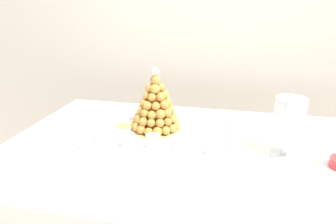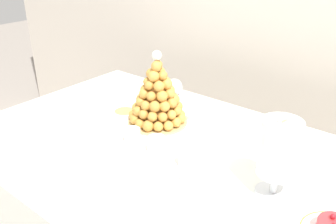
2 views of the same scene
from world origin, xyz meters
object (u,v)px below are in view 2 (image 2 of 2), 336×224
object	(u,v)px
serving_tray	(153,132)
dessert_cup_right	(186,159)
dessert_cup_centre	(132,136)
dessert_cup_mid_left	(110,129)
dessert_cup_mid_right	(156,145)
creme_brulee_ramekin	(125,113)
wine_glass	(174,89)
macaron_goblet	(279,149)
croquembouche	(157,96)
dessert_cup_left	(92,119)

from	to	relation	value
serving_tray	dessert_cup_right	distance (m)	0.26
dessert_cup_centre	dessert_cup_mid_left	bearing A→B (deg)	-175.75
dessert_cup_mid_right	dessert_cup_mid_left	bearing A→B (deg)	-176.56
dessert_cup_right	creme_brulee_ramekin	world-z (taller)	dessert_cup_right
dessert_cup_mid_right	wine_glass	xyz separation A→B (m)	(-0.14, 0.27, 0.09)
dessert_cup_centre	wine_glass	size ratio (longest dim) A/B	0.36
creme_brulee_ramekin	wine_glass	bearing A→B (deg)	42.64
dessert_cup_mid_left	creme_brulee_ramekin	size ratio (longest dim) A/B	0.62
macaron_goblet	creme_brulee_ramekin	bearing A→B (deg)	173.24
serving_tray	creme_brulee_ramekin	size ratio (longest dim) A/B	6.52
dessert_cup_centre	dessert_cup_mid_right	distance (m)	0.11
dessert_cup_mid_right	creme_brulee_ramekin	distance (m)	0.32
croquembouche	creme_brulee_ramekin	bearing A→B (deg)	-165.29
wine_glass	creme_brulee_ramekin	bearing A→B (deg)	-137.36
croquembouche	dessert_cup_left	bearing A→B (deg)	-137.50
dessert_cup_left	dessert_cup_right	xyz separation A→B (m)	(0.46, 0.00, 0.00)
dessert_cup_left	dessert_cup_right	distance (m)	0.46
serving_tray	dessert_cup_mid_left	bearing A→B (deg)	-133.67
dessert_cup_mid_left	dessert_cup_centre	distance (m)	0.11
croquembouche	dessert_cup_mid_left	bearing A→B (deg)	-111.33
croquembouche	creme_brulee_ramekin	distance (m)	0.18
creme_brulee_ramekin	dessert_cup_left	bearing A→B (deg)	-108.15
wine_glass	dessert_cup_right	bearing A→B (deg)	-45.91
dessert_cup_mid_right	creme_brulee_ramekin	bearing A→B (deg)	155.20
dessert_cup_left	serving_tray	bearing A→B (deg)	24.62
macaron_goblet	wine_glass	xyz separation A→B (m)	(-0.54, 0.22, -0.03)
croquembouche	dessert_cup_mid_right	distance (m)	0.24
macaron_goblet	croquembouche	bearing A→B (deg)	167.56
dessert_cup_mid_right	wine_glass	bearing A→B (deg)	117.20
serving_tray	croquembouche	world-z (taller)	croquembouche
serving_tray	dessert_cup_mid_right	distance (m)	0.15
dessert_cup_centre	creme_brulee_ramekin	size ratio (longest dim) A/B	0.63
croquembouche	creme_brulee_ramekin	xyz separation A→B (m)	(-0.15, -0.04, -0.10)
dessert_cup_centre	dessert_cup_mid_right	world-z (taller)	dessert_cup_mid_right
croquembouche	dessert_cup_left	distance (m)	0.28
dessert_cup_left	creme_brulee_ramekin	size ratio (longest dim) A/B	0.57
dessert_cup_right	wine_glass	bearing A→B (deg)	134.09
serving_tray	dessert_cup_centre	world-z (taller)	dessert_cup_centre
dessert_cup_mid_left	croquembouche	bearing A→B (deg)	68.67
croquembouche	macaron_goblet	distance (m)	0.56
dessert_cup_left	dessert_cup_mid_left	distance (m)	0.12
dessert_cup_mid_left	creme_brulee_ramekin	distance (m)	0.17
dessert_cup_left	dessert_cup_mid_left	world-z (taller)	dessert_cup_mid_left
dessert_cup_left	dessert_cup_mid_right	world-z (taller)	dessert_cup_mid_right
dessert_cup_left	creme_brulee_ramekin	bearing A→B (deg)	71.85
creme_brulee_ramekin	serving_tray	bearing A→B (deg)	-9.91
dessert_cup_mid_left	wine_glass	size ratio (longest dim) A/B	0.35
croquembouche	creme_brulee_ramekin	world-z (taller)	croquembouche
dessert_cup_left	dessert_cup_centre	size ratio (longest dim) A/B	0.90
creme_brulee_ramekin	dessert_cup_mid_left	bearing A→B (deg)	-63.34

